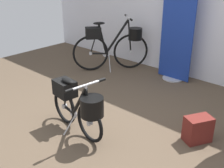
# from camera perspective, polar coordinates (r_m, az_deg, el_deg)

# --- Properties ---
(ground_plane) EXTENTS (7.46, 7.46, 0.00)m
(ground_plane) POSITION_cam_1_polar(r_m,az_deg,el_deg) (3.40, -1.18, -10.35)
(ground_plane) COLOR brown
(floor_banner_stand) EXTENTS (0.60, 0.36, 1.65)m
(floor_banner_stand) POSITION_cam_1_polar(r_m,az_deg,el_deg) (4.85, 13.17, 9.13)
(floor_banner_stand) COLOR #B7B7BC
(floor_banner_stand) RESTS_ON ground_plane
(folding_bike_foreground) EXTENTS (1.00, 0.53, 0.72)m
(folding_bike_foreground) POSITION_cam_1_polar(r_m,az_deg,el_deg) (3.27, -7.06, -4.15)
(folding_bike_foreground) COLOR black
(folding_bike_foreground) RESTS_ON ground_plane
(display_bike_left) EXTENTS (0.94, 1.17, 1.01)m
(display_bike_left) POSITION_cam_1_polar(r_m,az_deg,el_deg) (5.28, 0.27, 8.26)
(display_bike_left) COLOR black
(display_bike_left) RESTS_ON ground_plane
(backpack_on_floor) EXTENTS (0.32, 0.36, 0.31)m
(backpack_on_floor) POSITION_cam_1_polar(r_m,az_deg,el_deg) (3.37, 17.26, -8.89)
(backpack_on_floor) COLOR maroon
(backpack_on_floor) RESTS_ON ground_plane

